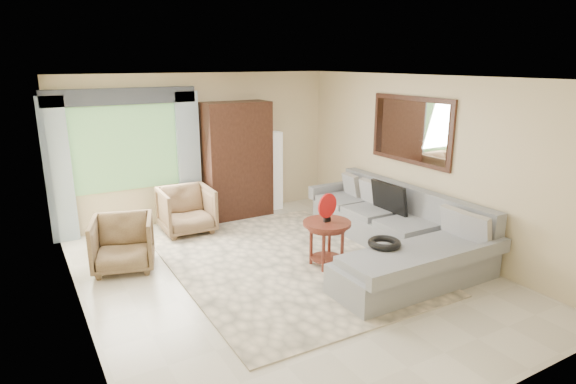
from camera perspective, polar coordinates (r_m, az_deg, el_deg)
ground at (r=6.59m, az=-0.36°, el=-9.84°), size 6.00×6.00×0.00m
area_rug at (r=6.94m, az=-0.27°, el=-8.40°), size 3.05×4.03×0.02m
sectional_sofa at (r=7.34m, az=12.58°, el=-5.14°), size 2.30×3.46×0.90m
tv_screen at (r=7.71m, az=11.87°, el=-0.69°), size 0.14×0.74×0.48m
garden_hose at (r=6.31m, az=11.35°, el=-5.96°), size 0.43×0.43×0.09m
coffee_table at (r=6.74m, az=4.59°, el=-6.08°), size 0.67×0.67×0.67m
red_disc at (r=6.56m, az=4.69°, el=-1.63°), size 0.34×0.09×0.34m
armchair_left at (r=7.03m, az=-18.96°, el=-5.78°), size 0.99×1.01×0.75m
armchair_right at (r=8.21m, az=-11.93°, el=-2.11°), size 0.85×0.88×0.78m
potted_plant at (r=7.94m, az=-20.86°, el=-4.44°), size 0.46×0.40×0.51m
armoire at (r=8.82m, az=-6.05°, el=3.78°), size 1.20×0.55×2.10m
floor_lamp at (r=9.28m, az=-1.64°, el=2.55°), size 0.24×0.24×1.50m
window at (r=8.43m, az=-18.74°, el=4.94°), size 1.80×0.04×1.40m
curtain_left at (r=8.25m, az=-25.59°, el=2.25°), size 0.40×0.08×2.30m
curtain_right at (r=8.65m, az=-11.66°, el=3.99°), size 0.40×0.08×2.30m
valance at (r=8.26m, az=-19.15°, el=10.67°), size 2.40×0.12×0.26m
wall_mirror at (r=7.81m, az=14.30°, el=7.12°), size 0.05×1.70×1.05m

